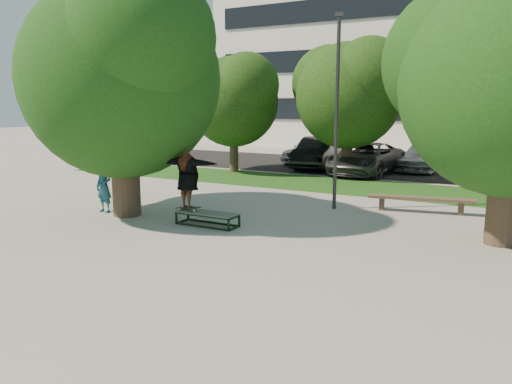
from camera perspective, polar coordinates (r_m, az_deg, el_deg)
The scene contains 18 objects.
ground at distance 12.50m, azimuth -3.50°, elevation -5.59°, with size 120.00×120.00×0.00m, color gray.
grass_strip at distance 20.66m, azimuth 13.24°, elevation 0.43°, with size 30.00×4.00×0.02m, color #174012.
asphalt_strip at distance 27.14m, azimuth 14.99°, elevation 2.59°, with size 40.00×8.00×0.01m, color black.
tree_left at distance 15.61m, azimuth -15.21°, elevation 13.59°, with size 6.96×5.95×7.12m.
tree_right at distance 13.25m, azimuth 27.16°, elevation 12.12°, with size 6.24×5.33×6.51m.
bg_tree_left at distance 24.91m, azimuth -2.63°, elevation 10.88°, with size 5.28×4.51×5.77m.
bg_tree_mid at distance 23.47m, azimuth 10.44°, elevation 11.47°, with size 5.76×4.92×6.24m.
bg_tree_right at distance 21.80m, azimuth 23.98°, elevation 9.53°, with size 5.04×4.31×5.43m.
lamppost at distance 16.10m, azimuth 9.21°, elevation 9.16°, with size 0.25×0.15×6.11m.
office_building at distance 43.21m, azimuth 18.25°, elevation 15.71°, with size 30.00×14.12×16.00m.
grind_box at distance 14.05m, azimuth -5.58°, elevation -3.07°, with size 1.80×0.60×0.38m.
skater_rig at distance 14.22m, azimuth -7.82°, elevation 1.51°, with size 2.06×0.67×1.73m.
bystander at distance 16.28m, azimuth -16.98°, elevation 0.60°, with size 0.60×0.39×1.63m, color #194D5F.
bench at distance 16.41m, azimuth 18.32°, elevation -0.83°, with size 3.24×1.02×0.49m.
car_silver_a at distance 28.80m, azimuth 6.43°, elevation 4.79°, with size 1.79×4.45×1.52m, color #BAB9BE.
car_dark at distance 26.72m, azimuth 7.09°, elevation 4.48°, with size 1.72×4.92×1.62m, color black.
car_grey at distance 24.79m, azimuth 12.46°, elevation 3.76°, with size 2.51×5.43×1.51m, color #515155.
car_silver_b at distance 26.98m, azimuth 18.58°, elevation 3.81°, with size 1.90×4.68×1.36m, color #B2B1B6.
Camera 1 is at (6.50, -10.13, 3.36)m, focal length 35.00 mm.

